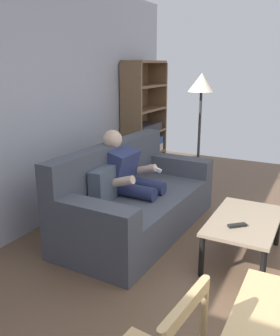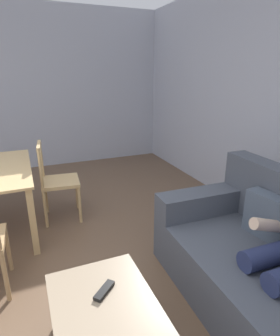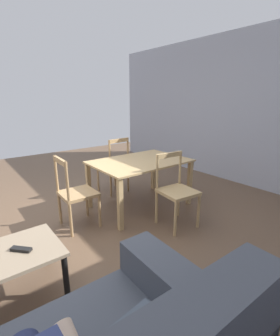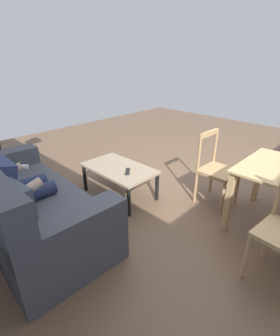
{
  "view_description": "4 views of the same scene",
  "coord_description": "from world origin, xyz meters",
  "views": [
    {
      "loc": [
        -2.43,
        0.29,
        1.8
      ],
      "look_at": [
        0.85,
        2.01,
        0.73
      ],
      "focal_mm": 38.3,
      "sensor_mm": 36.0,
      "label": 1
    },
    {
      "loc": [
        1.89,
        0.54,
        1.69
      ],
      "look_at": [
        -0.22,
        1.43,
        0.9
      ],
      "focal_mm": 30.07,
      "sensor_mm": 36.0,
      "label": 2
    },
    {
      "loc": [
        0.81,
        2.78,
        1.6
      ],
      "look_at": [
        -1.3,
        0.09,
        0.6
      ],
      "focal_mm": 25.64,
      "sensor_mm": 36.0,
      "label": 3
    },
    {
      "loc": [
        -1.54,
        2.78,
        1.76
      ],
      "look_at": [
        -0.22,
        1.43,
        0.9
      ],
      "focal_mm": 26.21,
      "sensor_mm": 36.0,
      "label": 4
    }
  ],
  "objects": [
    {
      "name": "couch",
      "position": [
        0.85,
        2.08,
        0.34
      ],
      "size": [
        2.11,
        1.03,
        0.96
      ],
      "color": "#474C56",
      "rests_on": "ground_plane"
    },
    {
      "name": "person_lounging",
      "position": [
        0.85,
        2.12,
        0.58
      ],
      "size": [
        0.6,
        0.89,
        1.11
      ],
      "color": "navy",
      "rests_on": "ground_plane"
    },
    {
      "name": "coffee_table",
      "position": [
        0.73,
        0.85,
        0.36
      ],
      "size": [
        0.99,
        0.59,
        0.42
      ],
      "color": "gray",
      "rests_on": "ground_plane"
    },
    {
      "name": "tv_remote",
      "position": [
        0.54,
        0.87,
        0.43
      ],
      "size": [
        0.15,
        0.16,
        0.02
      ],
      "primitive_type": "cube",
      "rotation": [
        0.0,
        0.0,
        0.73
      ],
      "color": "black",
      "rests_on": "coffee_table"
    },
    {
      "name": "bookshelf",
      "position": [
        2.66,
        2.88,
        0.7
      ],
      "size": [
        0.94,
        0.36,
        1.86
      ],
      "color": "brown",
      "rests_on": "ground_plane"
    },
    {
      "name": "floor_lamp",
      "position": [
        2.21,
        1.81,
        1.42
      ],
      "size": [
        0.36,
        0.36,
        1.69
      ],
      "color": "black",
      "rests_on": "ground_plane"
    }
  ]
}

